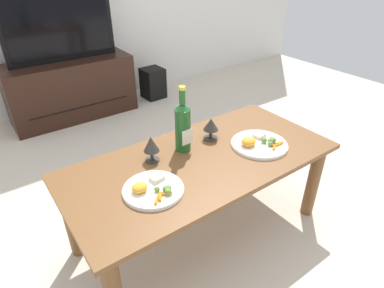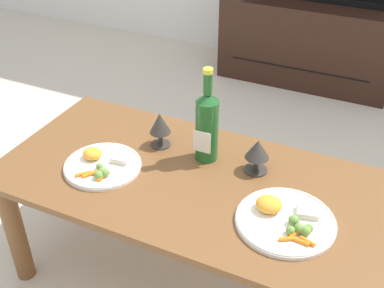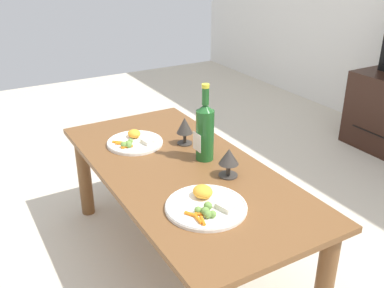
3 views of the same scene
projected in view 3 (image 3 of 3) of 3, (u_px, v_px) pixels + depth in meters
The scene contains 7 objects.
ground_plane at pixel (183, 260), 2.08m from camera, with size 6.40×6.40×0.00m, color beige.
dining_table at pixel (182, 185), 1.91m from camera, with size 1.36×0.65×0.49m.
wine_bottle at pixel (205, 130), 1.89m from camera, with size 0.08×0.08×0.34m.
goblet_left at pixel (185, 127), 2.06m from camera, with size 0.08×0.08×0.13m.
goblet_right at pixel (229, 158), 1.77m from camera, with size 0.08×0.08×0.12m.
dinner_plate_left at pixel (135, 142), 2.08m from camera, with size 0.27×0.27×0.05m.
dinner_plate_right at pixel (206, 205), 1.58m from camera, with size 0.30×0.30×0.06m.
Camera 3 is at (1.46, -0.79, 1.37)m, focal length 41.03 mm.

